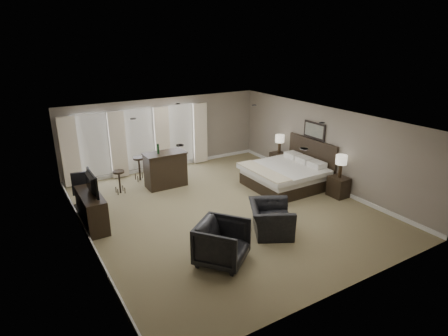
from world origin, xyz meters
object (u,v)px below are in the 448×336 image
nightstand_far (279,161)px  lamp_near (341,166)px  bar_stool_right (139,169)px  armchair_near (271,214)px  armchair_far (222,241)px  lamp_far (279,144)px  bar_counter (166,169)px  dresser (92,210)px  bar_stool_left (120,182)px  bed (286,166)px  tv (89,192)px  nightstand_near (338,187)px  desk_chair (82,188)px

nightstand_far → lamp_near: (0.00, -2.90, 0.66)m
lamp_near → bar_stool_right: bearing=137.0°
armchair_near → armchair_far: armchair_far is taller
armchair_near → bar_stool_right: armchair_near is taller
lamp_near → lamp_far: lamp_near is taller
armchair_far → bar_counter: size_ratio=0.78×
dresser → lamp_near: bearing=-15.7°
nightstand_far → lamp_near: bearing=-90.0°
lamp_far → bar_stool_left: bearing=171.9°
lamp_near → dresser: size_ratio=0.45×
bar_stool_left → bed: bearing=-25.3°
lamp_near → tv: 7.19m
nightstand_near → bar_stool_right: (-4.78, 4.46, 0.10)m
armchair_near → bar_counter: 4.35m
bed → armchair_far: (-4.00, -2.66, -0.21)m
tv → armchair_far: bearing=-147.2°
armchair_far → bar_stool_left: armchair_far is taller
bed → desk_chair: bed is taller
armchair_far → bar_stool_left: 4.99m
nightstand_far → lamp_near: lamp_near is taller
nightstand_far → desk_chair: bearing=177.1°
nightstand_far → armchair_far: bearing=-139.9°
dresser → bed: bearing=-4.7°
nightstand_far → tv: size_ratio=0.63×
armchair_near → bar_stool_left: 5.09m
nightstand_near → dresser: (-6.92, 1.95, 0.14)m
armchair_far → bar_stool_right: size_ratio=1.26×
lamp_near → nightstand_near: bearing=0.0°
lamp_far → armchair_near: 4.83m
dresser → desk_chair: 1.31m
bar_stool_right → armchair_far: bearing=-91.1°
bar_counter → desk_chair: bearing=-174.4°
nightstand_near → bar_counter: bar_counter is taller
bed → lamp_near: (0.89, -1.45, 0.25)m
bar_stool_left → desk_chair: size_ratio=0.64×
desk_chair → armchair_near: bearing=140.5°
tv → armchair_far: size_ratio=0.95×
lamp_far → bar_stool_left: (-5.69, 0.81, -0.59)m
nightstand_far → bed: bearing=-121.5°
bed → armchair_far: bed is taller
armchair_near → bed: bearing=-17.9°
bar_stool_left → desk_chair: desk_chair is taller
armchair_far → bar_counter: 4.77m
desk_chair → nightstand_far: bearing=-175.5°
bed → armchair_near: bearing=-136.6°
bed → lamp_far: bearing=58.5°
nightstand_far → desk_chair: desk_chair is taller
bar_counter → desk_chair: 2.68m
tv → dresser: bearing=0.0°
lamp_near → desk_chair: (-6.89, 3.25, -0.40)m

